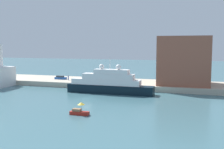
# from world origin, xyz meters

# --- Properties ---
(ground) EXTENTS (400.00, 400.00, 0.00)m
(ground) POSITION_xyz_m (0.00, 0.00, 0.00)
(ground) COLOR #3D6670
(quay_dock) EXTENTS (110.00, 18.70, 1.76)m
(quay_dock) POSITION_xyz_m (0.00, 25.35, 0.88)
(quay_dock) COLOR #B7AD99
(quay_dock) RESTS_ON ground
(large_yacht) EXTENTS (26.77, 3.88, 11.10)m
(large_yacht) POSITION_xyz_m (3.07, 9.93, 2.98)
(large_yacht) COLOR black
(large_yacht) RESTS_ON ground
(small_motorboat) EXTENTS (4.04, 1.55, 2.72)m
(small_motorboat) POSITION_xyz_m (5.52, -17.08, 0.87)
(small_motorboat) COLOR #B22319
(small_motorboat) RESTS_ON ground
(harbor_building) EXTENTS (16.36, 15.37, 15.73)m
(harbor_building) POSITION_xyz_m (24.45, 24.90, 9.63)
(harbor_building) COLOR #93513D
(harbor_building) RESTS_ON quay_dock
(parked_car) EXTENTS (4.44, 1.66, 1.33)m
(parked_car) POSITION_xyz_m (-20.99, 24.32, 2.34)
(parked_car) COLOR #1E4C99
(parked_car) RESTS_ON quay_dock
(person_figure) EXTENTS (0.36, 0.36, 1.82)m
(person_figure) POSITION_xyz_m (-16.88, 22.59, 2.61)
(person_figure) COLOR #334C8C
(person_figure) RESTS_ON quay_dock
(mooring_bollard) EXTENTS (0.41, 0.41, 0.79)m
(mooring_bollard) POSITION_xyz_m (-1.21, 16.94, 2.16)
(mooring_bollard) COLOR black
(mooring_bollard) RESTS_ON quay_dock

